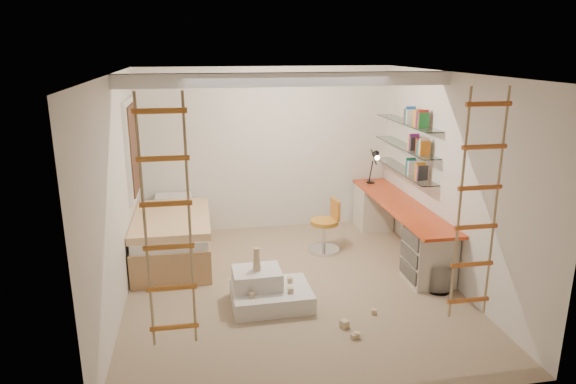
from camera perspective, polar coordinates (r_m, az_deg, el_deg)
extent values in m
plane|color=#9D8565|center=(6.52, 0.47, -10.49)|extent=(4.50, 4.50, 0.00)
cube|color=white|center=(6.14, 0.00, 12.39)|extent=(4.00, 0.18, 0.16)
cube|color=white|center=(7.41, -16.94, 4.75)|extent=(0.06, 1.15, 1.35)
cube|color=#4C2D1E|center=(7.41, -16.63, 4.77)|extent=(0.02, 1.00, 1.20)
cylinder|color=white|center=(6.60, 16.47, -9.27)|extent=(0.26, 0.26, 0.32)
cube|color=red|center=(7.46, 12.38, -1.36)|extent=(0.55, 2.80, 0.04)
cube|color=beige|center=(8.55, 9.46, -1.60)|extent=(0.52, 0.55, 0.71)
cube|color=beige|center=(6.73, 15.42, -6.89)|extent=(0.52, 0.55, 0.71)
cube|color=#4C4742|center=(6.53, 13.43, -5.06)|extent=(0.02, 0.50, 0.18)
cube|color=#4C4742|center=(6.61, 13.31, -6.84)|extent=(0.02, 0.50, 0.18)
cube|color=#4C4742|center=(6.70, 13.19, -8.58)|extent=(0.02, 0.50, 0.18)
cube|color=white|center=(7.67, 12.76, 2.36)|extent=(0.25, 1.80, 0.01)
cube|color=white|center=(7.60, 12.92, 4.92)|extent=(0.25, 1.80, 0.01)
cube|color=white|center=(7.54, 13.09, 7.53)|extent=(0.25, 1.80, 0.01)
cube|color=#AD7F51|center=(7.47, -12.59, -5.45)|extent=(1.00, 2.00, 0.45)
cube|color=white|center=(7.37, -12.73, -3.39)|extent=(0.95, 1.95, 0.12)
cube|color=orange|center=(7.20, -12.82, -2.95)|extent=(1.02, 1.60, 0.10)
cube|color=white|center=(8.10, -12.57, -0.73)|extent=(0.55, 0.35, 0.12)
cylinder|color=black|center=(8.46, 9.15, 1.09)|extent=(0.14, 0.14, 0.02)
cylinder|color=black|center=(8.42, 9.21, 2.34)|extent=(0.02, 0.15, 0.36)
cylinder|color=black|center=(8.27, 9.51, 3.86)|extent=(0.02, 0.27, 0.20)
cone|color=black|center=(8.15, 9.81, 4.03)|extent=(0.12, 0.14, 0.15)
cylinder|color=#FFEABF|center=(8.12, 9.89, 3.76)|extent=(0.08, 0.04, 0.08)
cylinder|color=#B77B23|center=(7.42, 4.06, -3.35)|extent=(0.44, 0.44, 0.06)
cube|color=#BE7124|center=(7.42, 5.28, -1.90)|extent=(0.07, 0.31, 0.29)
cylinder|color=silver|center=(7.49, 4.03, -4.81)|extent=(0.05, 0.05, 0.41)
cylinder|color=silver|center=(7.57, 4.00, -6.42)|extent=(0.51, 0.51, 0.05)
cube|color=silver|center=(6.08, -1.87, -11.50)|extent=(0.92, 0.73, 0.20)
cube|color=silver|center=(6.06, -3.48, -9.49)|extent=(0.56, 0.47, 0.20)
cube|color=#CCB284|center=(6.00, -3.50, -8.28)|extent=(0.08, 0.08, 0.08)
cube|color=#CCB284|center=(5.97, -3.51, -7.62)|extent=(0.07, 0.07, 0.07)
cube|color=#CCB284|center=(5.93, -3.53, -6.78)|extent=(0.06, 0.06, 0.12)
cube|color=#CCB284|center=(5.92, 0.27, -10.85)|extent=(0.06, 0.06, 0.06)
cube|color=#CCB284|center=(6.16, 0.19, -9.73)|extent=(0.06, 0.06, 0.06)
cube|color=#CCB284|center=(5.84, -4.00, -11.31)|extent=(0.06, 0.06, 0.06)
cube|color=#CCB284|center=(5.53, 7.66, -15.43)|extent=(0.07, 0.07, 0.07)
cube|color=#CCB284|center=(5.98, 9.49, -12.91)|extent=(0.07, 0.07, 0.07)
cube|color=#CCB284|center=(5.51, 7.35, -15.57)|extent=(0.07, 0.07, 0.07)
cube|color=#CCB284|center=(5.69, 6.29, -14.39)|extent=(0.07, 0.07, 0.07)
cube|color=#262626|center=(7.65, 12.81, 3.20)|extent=(0.14, 0.52, 0.22)
cube|color=#8C1E7F|center=(7.58, 12.98, 5.78)|extent=(0.14, 0.58, 0.22)
cube|color=yellow|center=(7.53, 13.14, 8.40)|extent=(0.14, 0.70, 0.22)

